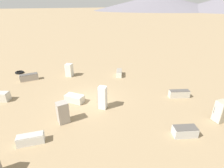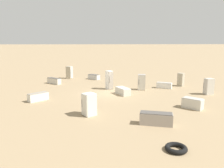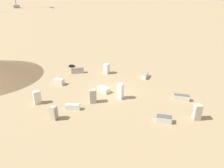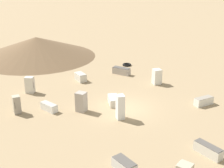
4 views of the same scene
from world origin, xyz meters
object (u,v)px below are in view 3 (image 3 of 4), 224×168
object	(u,v)px
discarded_fridge_1	(59,82)
discarded_fridge_11	(181,97)
discarded_fridge_10	(164,119)
discarded_fridge_0	(93,96)
discarded_fridge_6	(77,71)
discarded_fridge_3	(103,89)
discarded_fridge_12	(106,69)
discarded_fridge_7	(37,97)
discarded_fridge_2	(54,113)
scrap_tire	(72,66)
discarded_fridge_5	(197,112)
discarded_fridge_8	(73,107)
discarded_fridge_4	(120,91)
discarded_fridge_9	(145,75)

from	to	relation	value
discarded_fridge_1	discarded_fridge_11	bearing A→B (deg)	94.18
discarded_fridge_10	discarded_fridge_11	bearing A→B (deg)	-20.23
discarded_fridge_0	discarded_fridge_6	world-z (taller)	discarded_fridge_0
discarded_fridge_1	discarded_fridge_10	size ratio (longest dim) A/B	0.96
discarded_fridge_3	discarded_fridge_0	bearing A→B (deg)	-161.87
discarded_fridge_0	discarded_fridge_12	world-z (taller)	discarded_fridge_0
discarded_fridge_3	discarded_fridge_7	distance (m)	8.04
discarded_fridge_2	discarded_fridge_12	xyz separation A→B (m)	(8.89, -10.25, 0.02)
discarded_fridge_3	discarded_fridge_6	distance (m)	7.79
discarded_fridge_1	discarded_fridge_10	bearing A→B (deg)	74.50
discarded_fridge_12	scrap_tire	world-z (taller)	discarded_fridge_12
discarded_fridge_1	discarded_fridge_3	bearing A→B (deg)	89.93
discarded_fridge_5	discarded_fridge_8	distance (m)	13.00
discarded_fridge_0	discarded_fridge_11	world-z (taller)	discarded_fridge_0
discarded_fridge_6	discarded_fridge_11	distance (m)	16.07
discarded_fridge_0	discarded_fridge_2	bearing A→B (deg)	-148.93
discarded_fridge_3	discarded_fridge_10	world-z (taller)	discarded_fridge_3
discarded_fridge_4	scrap_tire	world-z (taller)	discarded_fridge_4
discarded_fridge_2	discarded_fridge_11	xyz separation A→B (m)	(-2.91, -14.29, -0.39)
discarded_fridge_8	discarded_fridge_9	world-z (taller)	discarded_fridge_9
discarded_fridge_0	discarded_fridge_4	size ratio (longest dim) A/B	0.83
discarded_fridge_2	scrap_tire	distance (m)	15.60
discarded_fridge_10	discarded_fridge_3	bearing A→B (deg)	56.78
discarded_fridge_1	discarded_fridge_12	xyz separation A→B (m)	(0.70, -7.61, 0.36)
discarded_fridge_3	discarded_fridge_10	xyz separation A→B (m)	(-8.80, -2.46, -0.00)
discarded_fridge_1	discarded_fridge_9	bearing A→B (deg)	121.37
discarded_fridge_3	discarded_fridge_8	xyz separation A→B (m)	(-2.32, 4.82, -0.02)
scrap_tire	discarded_fridge_8	bearing A→B (deg)	162.72
discarded_fridge_1	discarded_fridge_4	bearing A→B (deg)	84.25
discarded_fridge_1	discarded_fridge_5	size ratio (longest dim) A/B	0.95
discarded_fridge_12	discarded_fridge_8	bearing A→B (deg)	-76.02
discarded_fridge_0	discarded_fridge_9	bearing A→B (deg)	32.97
discarded_fridge_0	discarded_fridge_11	size ratio (longest dim) A/B	0.91
discarded_fridge_2	discarded_fridge_10	world-z (taller)	discarded_fridge_2
discarded_fridge_8	discarded_fridge_11	world-z (taller)	discarded_fridge_11
discarded_fridge_0	discarded_fridge_11	xyz separation A→B (m)	(-4.36, -9.45, -0.46)
discarded_fridge_6	discarded_fridge_10	distance (m)	16.86
discarded_fridge_10	scrap_tire	size ratio (longest dim) A/B	1.59
discarded_fridge_6	discarded_fridge_12	size ratio (longest dim) A/B	1.35
discarded_fridge_1	discarded_fridge_8	size ratio (longest dim) A/B	0.94
discarded_fridge_2	discarded_fridge_3	size ratio (longest dim) A/B	0.80
discarded_fridge_1	discarded_fridge_11	world-z (taller)	discarded_fridge_1
discarded_fridge_9	discarded_fridge_12	size ratio (longest dim) A/B	1.11
discarded_fridge_9	scrap_tire	size ratio (longest dim) A/B	1.64
discarded_fridge_0	discarded_fridge_4	xyz separation A→B (m)	(-0.66, -3.27, 0.16)
discarded_fridge_4	discarded_fridge_3	bearing A→B (deg)	83.79
discarded_fridge_7	discarded_fridge_10	xyz separation A→B (m)	(-9.66, -10.44, -0.44)
discarded_fridge_3	discarded_fridge_8	size ratio (longest dim) A/B	1.10
discarded_fridge_3	discarded_fridge_5	distance (m)	11.46
discarded_fridge_8	discarded_fridge_9	distance (m)	12.78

